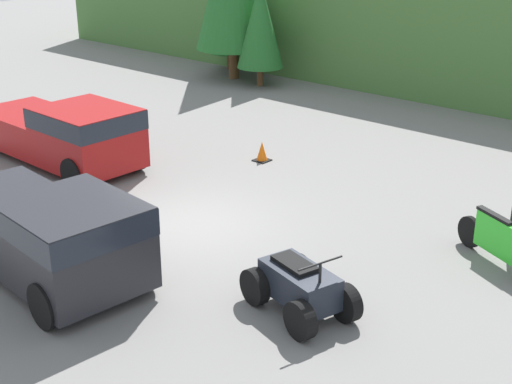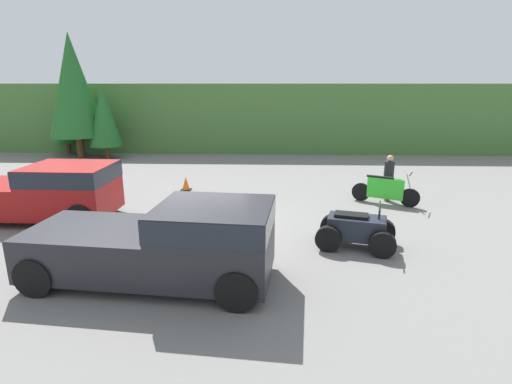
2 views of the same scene
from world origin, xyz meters
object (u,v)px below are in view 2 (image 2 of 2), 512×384
at_px(pickup_truck_red, 40,191).
at_px(quad_atv, 356,230).
at_px(traffic_cone, 186,184).
at_px(pickup_truck_second, 171,241).
at_px(dirt_bike, 385,190).
at_px(rider_person, 389,176).

xyz_separation_m(pickup_truck_red, quad_atv, (9.50, -1.88, -0.47)).
bearing_deg(traffic_cone, pickup_truck_second, -80.36).
distance_m(pickup_truck_red, dirt_bike, 11.55).
bearing_deg(traffic_cone, quad_atv, -44.60).
xyz_separation_m(pickup_truck_second, traffic_cone, (-1.31, 7.69, -0.69)).
bearing_deg(quad_atv, rider_person, 80.07).
relative_size(quad_atv, traffic_cone, 4.08).
distance_m(dirt_bike, rider_person, 0.62).
bearing_deg(dirt_bike, pickup_truck_second, -109.90).
height_order(rider_person, traffic_cone, rider_person).
xyz_separation_m(pickup_truck_second, quad_atv, (4.40, 2.07, -0.47)).
bearing_deg(pickup_truck_red, rider_person, 13.52).
distance_m(quad_atv, rider_person, 4.88).
relative_size(rider_person, traffic_cone, 3.10).
relative_size(dirt_bike, traffic_cone, 3.97).
height_order(pickup_truck_red, dirt_bike, pickup_truck_red).
xyz_separation_m(pickup_truck_second, dirt_bike, (6.24, 6.07, -0.45)).
xyz_separation_m(dirt_bike, traffic_cone, (-7.55, 1.62, -0.25)).
bearing_deg(dirt_bike, quad_atv, -88.83).
distance_m(rider_person, traffic_cone, 7.87).
distance_m(dirt_bike, quad_atv, 4.41).
height_order(pickup_truck_red, rider_person, pickup_truck_red).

